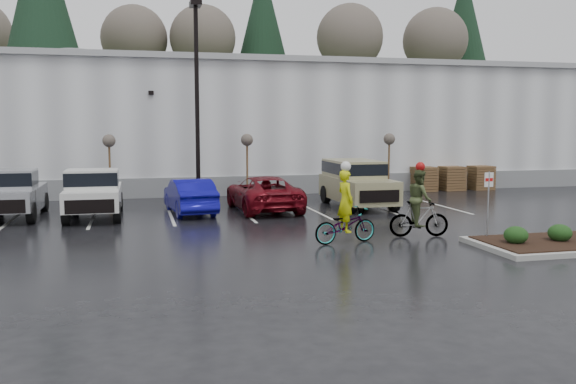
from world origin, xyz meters
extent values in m
plane|color=black|center=(0.00, 0.00, 0.00)|extent=(120.00, 120.00, 0.00)
cube|color=#B1B3B6|center=(0.00, 22.00, 3.50)|extent=(60.00, 15.00, 7.00)
cube|color=slate|center=(0.00, 14.45, 0.50)|extent=(60.00, 0.12, 1.00)
cube|color=#999B9E|center=(0.00, 22.00, 7.05)|extent=(60.50, 15.50, 0.30)
cube|color=#273918|center=(0.00, 45.00, 3.00)|extent=(80.00, 25.00, 6.00)
cylinder|color=black|center=(-4.00, 12.00, 4.50)|extent=(0.20, 0.20, 9.00)
cube|color=black|center=(-4.00, 12.00, 9.10)|extent=(0.50, 1.00, 0.25)
cylinder|color=#533121|center=(-8.00, 13.00, 1.40)|extent=(0.10, 0.10, 2.80)
sphere|color=#4D433E|center=(-8.00, 13.00, 2.90)|extent=(0.60, 0.60, 0.60)
cylinder|color=#533121|center=(-1.50, 13.00, 1.40)|extent=(0.10, 0.10, 2.80)
sphere|color=#4D433E|center=(-1.50, 13.00, 2.90)|extent=(0.60, 0.60, 0.60)
cylinder|color=#533121|center=(6.00, 13.00, 1.40)|extent=(0.10, 0.10, 2.80)
sphere|color=#4D433E|center=(6.00, 13.00, 2.90)|extent=(0.60, 0.60, 0.60)
cube|color=#533121|center=(8.50, 14.00, 0.68)|extent=(1.20, 1.20, 1.35)
cube|color=#533121|center=(10.20, 14.00, 0.68)|extent=(1.20, 1.20, 1.35)
cube|color=#533121|center=(12.00, 14.00, 0.68)|extent=(1.20, 1.20, 1.35)
ellipsoid|color=black|center=(4.00, -1.00, 0.41)|extent=(0.70, 0.70, 0.52)
ellipsoid|color=black|center=(5.50, -1.00, 0.41)|extent=(0.70, 0.70, 0.52)
cylinder|color=gray|center=(3.80, 0.20, 1.10)|extent=(0.05, 0.05, 2.20)
cube|color=white|center=(3.80, 0.20, 1.95)|extent=(0.30, 0.02, 0.45)
cube|color=red|center=(3.80, 0.19, 1.95)|extent=(0.26, 0.02, 0.10)
imported|color=#0F0C8E|center=(-4.69, 8.66, 0.72)|extent=(1.98, 4.52, 1.45)
imported|color=#660912|center=(-1.57, 8.76, 0.74)|extent=(2.67, 5.40, 1.47)
imported|color=#3F3F44|center=(-0.58, 1.07, 0.55)|extent=(2.19, 1.10, 1.10)
imported|color=#BFCA0B|center=(-0.58, 1.07, 1.31)|extent=(0.58, 0.77, 1.92)
sphere|color=silver|center=(-0.58, 1.07, 2.38)|extent=(0.32, 0.32, 0.32)
imported|color=#3F3F44|center=(2.11, 1.50, 0.59)|extent=(1.95, 0.85, 1.18)
imported|color=#3D4927|center=(2.11, 1.50, 1.28)|extent=(0.63, 0.97, 1.85)
sphere|color=#990C0C|center=(2.11, 1.50, 2.30)|extent=(0.31, 0.31, 0.31)
camera|label=1|loc=(-6.78, -16.51, 3.65)|focal=38.00mm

